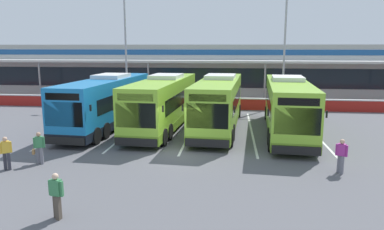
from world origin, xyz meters
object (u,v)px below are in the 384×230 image
coach_bus_leftmost (107,103)px  pedestrian_approaching_bus (56,194)px  pedestrian_in_dark_coat (6,152)px  coach_bus_right_centre (288,107)px  lamp_post_west (126,41)px  coach_bus_centre (219,104)px  pedestrian_with_handbag (39,147)px  pedestrian_near_bin (341,155)px  coach_bus_left_centre (163,103)px  lamp_post_centre (285,41)px

coach_bus_leftmost → pedestrian_approaching_bus: (3.10, -13.96, -0.91)m
coach_bus_leftmost → pedestrian_in_dark_coat: size_ratio=7.59×
coach_bus_right_centre → lamp_post_west: bearing=141.7°
lamp_post_west → coach_bus_centre: bearing=-47.0°
coach_bus_right_centre → pedestrian_approaching_bus: 16.53m
coach_bus_right_centre → pedestrian_in_dark_coat: size_ratio=7.59×
pedestrian_with_handbag → pedestrian_near_bin: 14.57m
coach_bus_centre → lamp_post_west: bearing=133.0°
lamp_post_west → coach_bus_left_centre: bearing=-61.5°
pedestrian_in_dark_coat → lamp_post_centre: lamp_post_centre is taller
coach_bus_leftmost → pedestrian_approaching_bus: 14.33m
coach_bus_centre → coach_bus_right_centre: size_ratio=1.00×
lamp_post_centre → coach_bus_leftmost: bearing=-141.3°
pedestrian_with_handbag → pedestrian_approaching_bus: bearing=-56.2°
coach_bus_centre → lamp_post_centre: bearing=61.3°
pedestrian_in_dark_coat → coach_bus_centre: bearing=45.8°
pedestrian_with_handbag → pedestrian_near_bin: size_ratio=1.00×
pedestrian_approaching_bus → lamp_post_west: lamp_post_west is taller
coach_bus_left_centre → lamp_post_centre: lamp_post_centre is taller
coach_bus_left_centre → coach_bus_centre: bearing=3.6°
pedestrian_near_bin → pedestrian_approaching_bus: size_ratio=1.00×
pedestrian_with_handbag → pedestrian_near_bin: (14.56, 0.24, 0.02)m
pedestrian_near_bin → lamp_post_west: size_ratio=0.15×
coach_bus_right_centre → pedestrian_with_handbag: bearing=-148.9°
coach_bus_leftmost → pedestrian_near_bin: size_ratio=7.59×
pedestrian_with_handbag → lamp_post_centre: 25.00m
pedestrian_near_bin → pedestrian_approaching_bus: 12.31m
coach_bus_centre → coach_bus_leftmost: bearing=-177.1°
pedestrian_in_dark_coat → lamp_post_centre: bearing=53.1°
coach_bus_leftmost → coach_bus_right_centre: (12.67, -0.52, 0.00)m
coach_bus_centre → pedestrian_near_bin: coach_bus_centre is taller
pedestrian_near_bin → pedestrian_approaching_bus: (-10.90, -5.72, 0.00)m
coach_bus_left_centre → lamp_post_centre: (9.82, 11.01, 4.50)m
coach_bus_centre → lamp_post_west: (-9.75, 10.46, 4.50)m
pedestrian_with_handbag → lamp_post_centre: size_ratio=0.15×
coach_bus_leftmost → lamp_post_west: bearing=99.0°
coach_bus_left_centre → pedestrian_with_handbag: bearing=-118.3°
pedestrian_near_bin → lamp_post_centre: 20.15m
coach_bus_right_centre → lamp_post_west: lamp_post_west is taller
pedestrian_near_bin → coach_bus_right_centre: bearing=99.8°
lamp_post_centre → coach_bus_centre: bearing=-118.7°
coach_bus_right_centre → pedestrian_in_dark_coat: coach_bus_right_centre is taller
coach_bus_centre → coach_bus_right_centre: 4.73m
pedestrian_in_dark_coat → lamp_post_centre: (15.55, 20.68, 5.42)m
coach_bus_centre → pedestrian_approaching_bus: size_ratio=7.59×
coach_bus_right_centre → lamp_post_west: (-14.39, 11.38, 4.50)m
pedestrian_in_dark_coat → pedestrian_near_bin: (15.63, 1.27, 0.00)m
pedestrian_in_dark_coat → coach_bus_left_centre: bearing=59.4°
coach_bus_left_centre → pedestrian_approaching_bus: coach_bus_left_centre is taller
pedestrian_in_dark_coat → coach_bus_right_centre: bearing=32.2°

